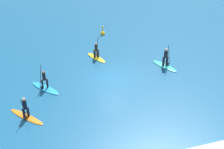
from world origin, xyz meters
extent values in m
plane|color=navy|center=(0.00, 0.00, 0.00)|extent=(120.00, 120.00, 0.00)
ellipsoid|color=yellow|center=(-0.34, 4.08, 0.05)|extent=(1.65, 2.54, 0.10)
cylinder|color=black|center=(-0.17, 4.06, 0.50)|extent=(0.28, 0.28, 0.79)
cylinder|color=black|center=(-0.51, 4.10, 0.50)|extent=(0.28, 0.28, 0.79)
cylinder|color=black|center=(-0.34, 4.08, 1.17)|extent=(0.38, 0.38, 0.55)
sphere|color=tan|center=(-0.34, 4.08, 1.55)|extent=(0.27, 0.27, 0.20)
cylinder|color=black|center=(-0.18, 4.32, 1.13)|extent=(0.41, 0.22, 2.02)
cube|color=black|center=(-0.18, 4.32, 0.16)|extent=(0.21, 0.14, 0.32)
ellipsoid|color=orange|center=(-7.58, -3.14, 0.04)|extent=(2.52, 2.86, 0.07)
cylinder|color=black|center=(-7.74, -3.17, 0.45)|extent=(0.27, 0.27, 0.76)
cylinder|color=black|center=(-7.43, -3.12, 0.45)|extent=(0.27, 0.27, 0.76)
cylinder|color=black|center=(-7.58, -3.14, 1.18)|extent=(0.44, 0.44, 0.69)
sphere|color=tan|center=(-7.58, -3.14, 1.64)|extent=(0.35, 0.35, 0.25)
cylinder|color=black|center=(-7.69, -3.42, 1.03)|extent=(0.34, 0.29, 1.89)
cube|color=black|center=(-7.69, -3.42, 0.13)|extent=(0.19, 0.17, 0.32)
ellipsoid|color=#33C6CC|center=(5.34, 0.70, 0.05)|extent=(1.83, 2.79, 0.10)
cylinder|color=black|center=(5.17, 0.72, 0.55)|extent=(0.29, 0.29, 0.91)
cylinder|color=black|center=(5.50, 0.69, 0.55)|extent=(0.29, 0.29, 0.91)
cylinder|color=black|center=(5.34, 0.70, 1.32)|extent=(0.46, 0.46, 0.62)
sphere|color=tan|center=(5.34, 0.70, 1.75)|extent=(0.32, 0.32, 0.24)
cylinder|color=black|center=(5.65, 0.68, 1.18)|extent=(0.43, 0.23, 2.14)
cube|color=black|center=(5.65, 0.68, 0.16)|extent=(0.21, 0.14, 0.32)
ellipsoid|color=#1E8CD1|center=(-5.76, 0.25, 0.05)|extent=(2.40, 2.87, 0.09)
cylinder|color=black|center=(-5.55, 0.27, 0.49)|extent=(0.24, 0.24, 0.80)
cylinder|color=black|center=(-5.96, 0.23, 0.49)|extent=(0.24, 0.24, 0.80)
cylinder|color=black|center=(-5.76, 0.25, 1.19)|extent=(0.40, 0.40, 0.60)
sphere|color=brown|center=(-5.76, 0.25, 1.61)|extent=(0.32, 0.32, 0.23)
cylinder|color=black|center=(-6.04, 0.23, 1.20)|extent=(0.39, 0.30, 2.19)
cube|color=black|center=(-6.04, 0.23, 0.15)|extent=(0.20, 0.17, 0.32)
sphere|color=yellow|center=(1.69, 9.09, 0.12)|extent=(0.49, 0.49, 0.49)
cylinder|color=yellow|center=(1.69, 9.09, 0.49)|extent=(0.13, 0.13, 0.98)
camera|label=1|loc=(-7.27, -23.90, 16.03)|focal=54.59mm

